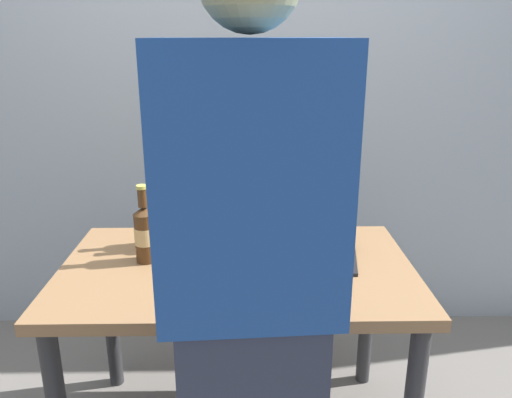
{
  "coord_description": "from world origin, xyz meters",
  "views": [
    {
      "loc": [
        0.04,
        -1.62,
        1.52
      ],
      "look_at": [
        0.07,
        0.0,
        0.99
      ],
      "focal_mm": 34.97,
      "sensor_mm": 36.0,
      "label": 1
    }
  ],
  "objects_px": {
    "beer_bottle_dark": "(154,222)",
    "beer_bottle_brown": "(177,221)",
    "laptop": "(312,243)",
    "beer_bottle_amber": "(145,232)",
    "person_figure": "(251,307)"
  },
  "relations": [
    {
      "from": "laptop",
      "to": "beer_bottle_brown",
      "type": "bearing_deg",
      "value": 173.41
    },
    {
      "from": "laptop",
      "to": "beer_bottle_brown",
      "type": "relative_size",
      "value": 1.24
    },
    {
      "from": "beer_bottle_dark",
      "to": "beer_bottle_brown",
      "type": "bearing_deg",
      "value": -18.03
    },
    {
      "from": "laptop",
      "to": "beer_bottle_dark",
      "type": "bearing_deg",
      "value": 171.52
    },
    {
      "from": "laptop",
      "to": "beer_bottle_dark",
      "type": "xyz_separation_m",
      "value": [
        -0.6,
        0.09,
        0.05
      ]
    },
    {
      "from": "beer_bottle_dark",
      "to": "person_figure",
      "type": "height_order",
      "value": "person_figure"
    },
    {
      "from": "beer_bottle_dark",
      "to": "beer_bottle_brown",
      "type": "height_order",
      "value": "beer_bottle_brown"
    },
    {
      "from": "beer_bottle_brown",
      "to": "person_figure",
      "type": "height_order",
      "value": "person_figure"
    },
    {
      "from": "beer_bottle_amber",
      "to": "beer_bottle_brown",
      "type": "height_order",
      "value": "beer_bottle_brown"
    },
    {
      "from": "laptop",
      "to": "beer_bottle_brown",
      "type": "xyz_separation_m",
      "value": [
        -0.51,
        0.06,
        0.07
      ]
    },
    {
      "from": "beer_bottle_dark",
      "to": "person_figure",
      "type": "distance_m",
      "value": 0.83
    },
    {
      "from": "laptop",
      "to": "beer_bottle_dark",
      "type": "distance_m",
      "value": 0.61
    },
    {
      "from": "beer_bottle_dark",
      "to": "person_figure",
      "type": "bearing_deg",
      "value": -63.52
    },
    {
      "from": "beer_bottle_amber",
      "to": "person_figure",
      "type": "distance_m",
      "value": 0.71
    },
    {
      "from": "laptop",
      "to": "beer_bottle_brown",
      "type": "height_order",
      "value": "beer_bottle_brown"
    }
  ]
}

